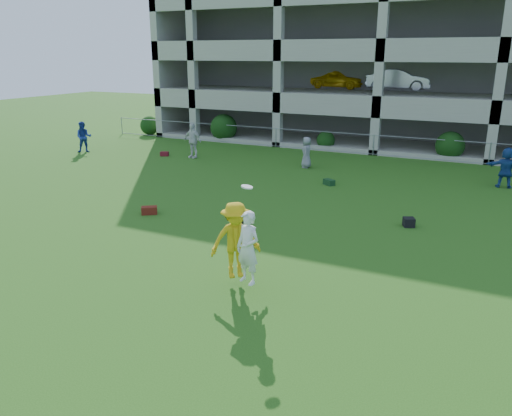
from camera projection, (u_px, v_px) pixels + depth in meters
The scene contains 14 objects.
ground at pixel (189, 295), 11.95m from camera, with size 100.00×100.00×0.00m, color #235114.
bystander_a at pixel (84, 137), 28.93m from camera, with size 0.87×0.67×1.78m, color navy.
bystander_b at pixel (193, 140), 27.39m from camera, with size 1.13×0.47×1.93m, color silver.
bystander_c at pixel (307, 152), 25.06m from camera, with size 0.76×0.50×1.56m, color gray.
bystander_d at pixel (506, 167), 21.32m from camera, with size 1.62×0.52×1.75m, color navy.
bag_red_a at pixel (149, 210), 17.94m from camera, with size 0.55×0.30×0.28m, color #57150E.
bag_black_b at pixel (241, 219), 17.12m from camera, with size 0.40×0.25×0.22m, color black.
crate_d at pixel (409, 222), 16.65m from camera, with size 0.35×0.35×0.30m, color black.
bag_red_f at pixel (164, 154), 28.10m from camera, with size 0.45×0.28×0.24m, color #5A0F14.
bag_green_g at pixel (329, 182), 21.92m from camera, with size 0.50×0.30×0.25m, color #133417.
frisbee_contest at pixel (238, 242), 12.02m from camera, with size 1.66×1.47×2.45m.
parking_garage at pixel (408, 46), 33.99m from camera, with size 30.00×14.00×12.00m.
fence at pixel (373, 145), 28.11m from camera, with size 36.06×0.06×1.20m.
shrub_row at pixel (464, 132), 26.55m from camera, with size 34.38×2.52×3.50m.
Camera 1 is at (6.12, -9.02, 5.55)m, focal length 35.00 mm.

